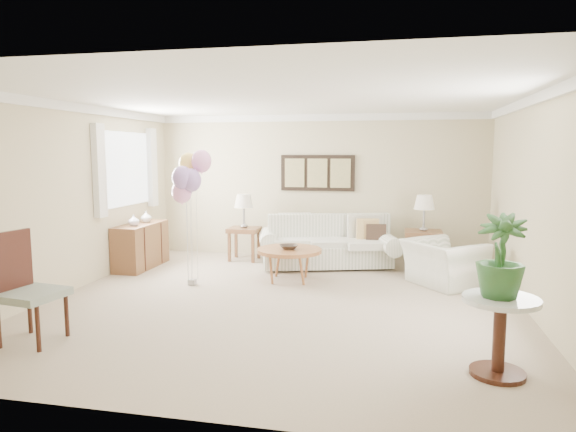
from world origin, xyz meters
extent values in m
plane|color=tan|center=(0.00, 0.00, 0.00)|extent=(6.00, 6.00, 0.00)
cube|color=#C4B796|center=(0.00, 3.00, 1.30)|extent=(6.00, 0.04, 2.60)
cube|color=#C4B796|center=(0.00, -3.00, 1.30)|extent=(6.00, 0.04, 2.60)
cube|color=#C4B796|center=(-3.00, 0.00, 1.30)|extent=(0.04, 6.00, 2.60)
cube|color=#C4B796|center=(3.00, 0.00, 1.30)|extent=(0.04, 6.00, 2.60)
cube|color=white|center=(0.00, 0.00, 2.59)|extent=(6.00, 6.00, 0.02)
cube|color=white|center=(0.00, 2.97, 2.54)|extent=(6.00, 0.06, 0.12)
cube|color=white|center=(-2.97, 0.00, 2.54)|extent=(0.06, 6.00, 0.12)
cube|color=white|center=(2.97, 0.00, 2.54)|extent=(0.06, 6.00, 0.12)
cube|color=white|center=(-2.98, 1.50, 1.65)|extent=(0.04, 1.40, 1.20)
cube|color=white|center=(-2.94, 0.65, 1.65)|extent=(0.10, 0.22, 1.40)
cube|color=white|center=(-2.94, 2.35, 1.65)|extent=(0.10, 0.22, 1.40)
cube|color=black|center=(0.00, 2.97, 1.55)|extent=(1.35, 0.04, 0.65)
cube|color=#8C8C59|center=(-0.42, 2.94, 1.55)|extent=(0.36, 0.02, 0.52)
cube|color=#8C8C59|center=(0.00, 2.94, 1.55)|extent=(0.36, 0.02, 0.52)
cube|color=#8C8C59|center=(0.42, 2.94, 1.55)|extent=(0.36, 0.02, 0.52)
cube|color=white|center=(0.28, 2.19, 0.21)|extent=(2.28, 1.44, 0.35)
cube|color=white|center=(0.28, 2.51, 0.60)|extent=(2.09, 0.81, 0.53)
cylinder|color=white|center=(-0.73, 2.19, 0.43)|extent=(0.54, 0.92, 0.31)
cylinder|color=white|center=(1.29, 2.19, 0.43)|extent=(0.54, 0.92, 0.31)
cube|color=silver|center=(-0.33, 2.15, 0.42)|extent=(0.75, 0.83, 0.12)
cube|color=silver|center=(0.28, 2.15, 0.42)|extent=(0.75, 0.83, 0.12)
cube|color=silver|center=(0.89, 2.15, 0.42)|extent=(0.75, 0.83, 0.12)
cube|color=#8FB1C6|center=(-0.47, 2.31, 0.64)|extent=(0.37, 0.12, 0.37)
cube|color=tan|center=(0.95, 2.31, 0.64)|extent=(0.37, 0.12, 0.37)
cube|color=#39281E|center=(1.10, 2.24, 0.58)|extent=(0.33, 0.10, 0.33)
cube|color=white|center=(0.28, 2.19, 0.02)|extent=(1.93, 0.77, 0.04)
cube|color=brown|center=(-1.24, 2.42, 0.55)|extent=(0.54, 0.49, 0.08)
cube|color=brown|center=(-1.45, 2.23, 0.25)|extent=(0.05, 0.05, 0.51)
cube|color=brown|center=(-1.02, 2.23, 0.25)|extent=(0.05, 0.05, 0.51)
cube|color=brown|center=(-1.45, 2.62, 0.25)|extent=(0.05, 0.05, 0.51)
cube|color=brown|center=(-1.02, 2.62, 0.25)|extent=(0.05, 0.05, 0.51)
cube|color=brown|center=(1.86, 2.29, 0.61)|extent=(0.60, 0.54, 0.09)
cube|color=brown|center=(1.62, 2.07, 0.28)|extent=(0.05, 0.05, 0.56)
cube|color=brown|center=(2.10, 2.07, 0.28)|extent=(0.05, 0.05, 0.56)
cube|color=brown|center=(1.62, 2.51, 0.28)|extent=(0.05, 0.05, 0.56)
cube|color=brown|center=(2.10, 2.51, 0.28)|extent=(0.05, 0.05, 0.56)
cylinder|color=gray|center=(-1.24, 2.42, 0.62)|extent=(0.14, 0.14, 0.06)
cylinder|color=gray|center=(-1.24, 2.42, 0.80)|extent=(0.04, 0.04, 0.30)
cone|color=silver|center=(-1.24, 2.42, 1.07)|extent=(0.34, 0.34, 0.24)
cylinder|color=gray|center=(1.86, 2.29, 0.68)|extent=(0.14, 0.14, 0.06)
cylinder|color=gray|center=(1.86, 2.29, 0.86)|extent=(0.04, 0.04, 0.29)
cone|color=silver|center=(1.86, 2.29, 1.12)|extent=(0.33, 0.33, 0.24)
cylinder|color=#A76443|center=(-0.14, 1.12, 0.46)|extent=(0.97, 0.97, 0.05)
cylinder|color=#A76443|center=(0.09, 1.35, 0.22)|extent=(0.04, 0.04, 0.44)
cylinder|color=#A76443|center=(-0.36, 1.35, 0.22)|extent=(0.04, 0.04, 0.44)
cylinder|color=#A76443|center=(-0.36, 0.89, 0.22)|extent=(0.04, 0.04, 0.44)
cylinder|color=#A76443|center=(0.09, 0.89, 0.22)|extent=(0.04, 0.04, 0.44)
imported|color=#30261E|center=(-0.14, 1.08, 0.52)|extent=(0.35, 0.35, 0.07)
imported|color=white|center=(2.11, 1.33, 0.33)|extent=(1.30, 1.33, 0.65)
cylinder|color=silver|center=(2.30, -1.74, 0.68)|extent=(0.64, 0.64, 0.04)
cylinder|color=#3C1A13|center=(2.30, -1.74, 0.33)|extent=(0.11, 0.11, 0.64)
cylinder|color=#3C1A13|center=(2.30, -1.74, 0.01)|extent=(0.47, 0.47, 0.01)
imported|color=#2C5326|center=(2.28, -1.74, 1.06)|extent=(0.48, 0.48, 0.72)
cube|color=gray|center=(-2.17, -1.88, 0.50)|extent=(0.63, 0.63, 0.08)
cylinder|color=#3C1A13|center=(-1.95, -2.10, 0.23)|extent=(0.04, 0.04, 0.46)
cylinder|color=#3C1A13|center=(-2.39, -1.65, 0.23)|extent=(0.04, 0.04, 0.46)
cylinder|color=#3C1A13|center=(-1.95, -1.65, 0.23)|extent=(0.04, 0.04, 0.46)
cube|color=#3C1A13|center=(-2.42, -1.88, 0.83)|extent=(0.12, 0.53, 0.61)
cube|color=brown|center=(-2.76, 1.50, 0.37)|extent=(0.45, 1.20, 0.74)
cube|color=#3C1A13|center=(-2.75, 1.20, 0.37)|extent=(0.46, 0.02, 0.70)
cube|color=#3C1A13|center=(-2.75, 1.80, 0.37)|extent=(0.46, 0.02, 0.70)
imported|color=silver|center=(-2.74, 1.25, 0.83)|extent=(0.19, 0.19, 0.18)
imported|color=#B1B2AF|center=(-2.74, 1.68, 0.83)|extent=(0.19, 0.19, 0.19)
cube|color=gray|center=(-1.48, 0.59, 0.04)|extent=(0.10, 0.10, 0.08)
ellipsoid|color=#FF9DDF|center=(-1.58, 0.53, 1.37)|extent=(0.29, 0.29, 0.33)
cylinder|color=silver|center=(-1.53, 0.56, 0.64)|extent=(0.01, 0.01, 1.12)
ellipsoid|color=#A379CC|center=(-1.41, 0.49, 1.54)|extent=(0.29, 0.29, 0.33)
cylinder|color=silver|center=(-1.45, 0.54, 0.73)|extent=(0.01, 0.01, 1.29)
ellipsoid|color=#FED35E|center=(-1.54, 0.71, 1.76)|extent=(0.29, 0.29, 0.33)
cylinder|color=silver|center=(-1.51, 0.65, 0.84)|extent=(0.01, 0.01, 1.51)
ellipsoid|color=#FF9DDF|center=(-1.32, 0.66, 1.80)|extent=(0.29, 0.29, 0.33)
cylinder|color=silver|center=(-1.40, 0.63, 0.86)|extent=(0.01, 0.01, 1.55)
ellipsoid|color=#A379CC|center=(-1.52, 0.43, 1.57)|extent=(0.29, 0.29, 0.33)
cylinder|color=silver|center=(-1.50, 0.51, 0.75)|extent=(0.01, 0.01, 1.33)
camera|label=1|loc=(1.40, -6.27, 1.93)|focal=32.00mm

